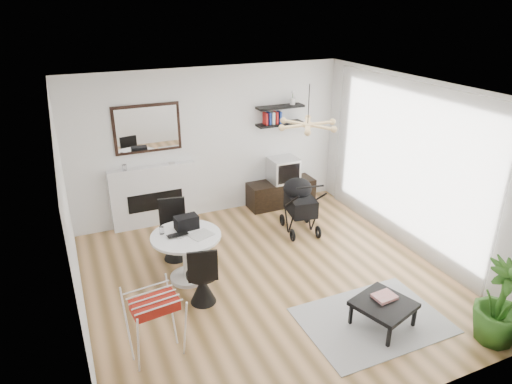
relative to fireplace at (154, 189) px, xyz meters
name	(u,v)px	position (x,y,z in m)	size (l,w,h in m)	color
floor	(269,280)	(1.10, -2.42, -0.69)	(5.00, 5.00, 0.00)	brown
ceiling	(272,92)	(1.10, -2.42, 2.01)	(5.00, 5.00, 0.00)	white
wall_back	(211,143)	(1.10, 0.08, 0.66)	(5.00, 5.00, 0.00)	white
wall_left	(71,230)	(-1.40, -2.42, 0.66)	(5.00, 5.00, 0.00)	white
wall_right	(417,168)	(3.60, -2.42, 0.66)	(5.00, 5.00, 0.00)	white
sheer_curtain	(403,165)	(3.50, -2.22, 0.66)	(0.04, 3.60, 2.60)	white
fireplace	(154,189)	(0.00, 0.00, 0.00)	(1.50, 0.17, 2.16)	white
shelf_lower	(280,124)	(2.42, -0.05, 0.91)	(0.90, 0.25, 0.04)	black
shelf_upper	(280,107)	(2.42, -0.05, 1.23)	(0.90, 0.25, 0.04)	black
pendant_lamp	(308,125)	(1.80, -2.12, 1.46)	(0.90, 0.90, 0.10)	tan
tv_console	(281,193)	(2.42, -0.16, -0.44)	(1.31, 0.46, 0.49)	black
crt_tv	(284,170)	(2.46, -0.17, 0.04)	(0.53, 0.46, 0.46)	silver
dining_table	(187,250)	(0.04, -1.93, -0.21)	(0.98, 0.98, 0.72)	white
laptop	(179,236)	(-0.07, -1.95, 0.05)	(0.30, 0.19, 0.02)	black
black_bag	(186,222)	(0.11, -1.75, 0.13)	(0.33, 0.20, 0.20)	black
newspaper	(201,235)	(0.23, -2.02, 0.04)	(0.31, 0.26, 0.01)	silver
drinking_glass	(162,230)	(-0.26, -1.76, 0.09)	(0.07, 0.07, 0.11)	white
chair_far	(175,241)	(0.02, -1.27, -0.39)	(0.46, 0.48, 0.94)	black
chair_near	(203,285)	(0.07, -2.55, -0.41)	(0.44, 0.46, 0.88)	black
drying_rack	(156,325)	(-0.71, -3.31, -0.24)	(0.62, 0.59, 0.84)	white
stroller	(299,207)	(2.24, -1.22, -0.25)	(0.64, 0.88, 1.02)	black
rug	(372,320)	(1.90, -3.77, -0.68)	(1.77, 1.28, 0.01)	#989898
coffee_table	(384,305)	(1.95, -3.89, -0.38)	(0.80, 0.80, 0.33)	black
magazines	(385,297)	(2.02, -3.81, -0.33)	(0.27, 0.21, 0.04)	red
potted_plant	(501,303)	(3.00, -4.63, -0.16)	(0.59, 0.59, 1.04)	#2D601B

